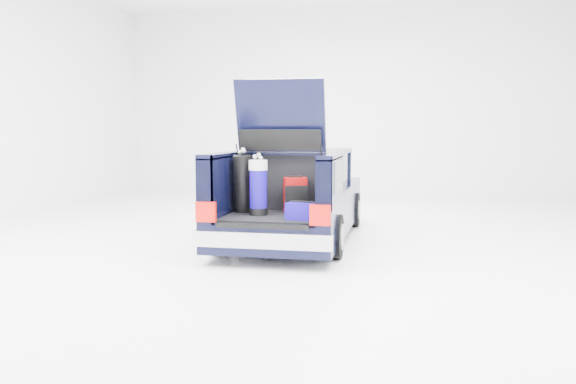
% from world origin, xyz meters
% --- Properties ---
extents(ground, '(14.00, 14.00, 0.00)m').
position_xyz_m(ground, '(0.00, 0.00, 0.00)').
color(ground, white).
rests_on(ground, ground).
extents(car, '(1.87, 4.65, 2.47)m').
position_xyz_m(car, '(-0.00, 0.11, 0.67)').
color(car, black).
rests_on(car, ground).
extents(red_suitcase, '(0.36, 0.31, 0.52)m').
position_xyz_m(red_suitcase, '(0.22, -1.09, 0.85)').
color(red_suitcase, '#750304').
rests_on(red_suitcase, car).
extents(black_golf_bag, '(0.26, 0.32, 0.91)m').
position_xyz_m(black_golf_bag, '(-0.50, -1.26, 1.01)').
color(black_golf_bag, black).
rests_on(black_golf_bag, car).
extents(blue_golf_bag, '(0.26, 0.26, 0.85)m').
position_xyz_m(blue_golf_bag, '(-0.22, -1.47, 0.99)').
color(blue_golf_bag, black).
rests_on(blue_golf_bag, car).
extents(blue_duffel, '(0.52, 0.39, 0.24)m').
position_xyz_m(blue_duffel, '(0.49, -1.76, 0.71)').
color(blue_duffel, '#130582').
rests_on(blue_duffel, car).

